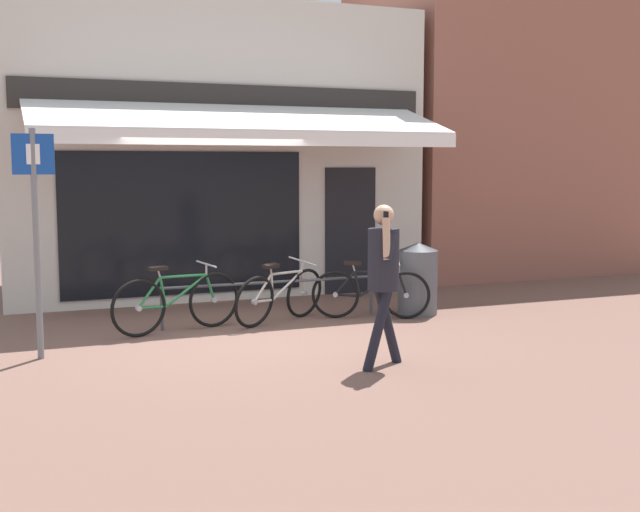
{
  "coord_description": "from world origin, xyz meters",
  "views": [
    {
      "loc": [
        -2.76,
        -9.7,
        2.15
      ],
      "look_at": [
        0.84,
        -0.78,
        1.05
      ],
      "focal_mm": 45.0,
      "sensor_mm": 36.0,
      "label": 1
    }
  ],
  "objects_px": {
    "litter_bin": "(418,278)",
    "bicycle_silver": "(280,295)",
    "parking_sign": "(36,220)",
    "bicycle_black": "(370,293)",
    "bicycle_green": "(177,302)",
    "pedestrian_adult": "(383,267)"
  },
  "relations": [
    {
      "from": "litter_bin",
      "to": "bicycle_silver",
      "type": "bearing_deg",
      "value": 176.26
    },
    {
      "from": "pedestrian_adult",
      "to": "litter_bin",
      "type": "distance_m",
      "value": 3.16
    },
    {
      "from": "litter_bin",
      "to": "parking_sign",
      "type": "height_order",
      "value": "parking_sign"
    },
    {
      "from": "bicycle_black",
      "to": "parking_sign",
      "type": "relative_size",
      "value": 0.6
    },
    {
      "from": "bicycle_silver",
      "to": "pedestrian_adult",
      "type": "distance_m",
      "value": 2.76
    },
    {
      "from": "bicycle_silver",
      "to": "bicycle_black",
      "type": "height_order",
      "value": "bicycle_silver"
    },
    {
      "from": "bicycle_silver",
      "to": "parking_sign",
      "type": "relative_size",
      "value": 0.62
    },
    {
      "from": "bicycle_green",
      "to": "pedestrian_adult",
      "type": "xyz_separation_m",
      "value": [
        1.67,
        -2.57,
        0.68
      ]
    },
    {
      "from": "litter_bin",
      "to": "parking_sign",
      "type": "xyz_separation_m",
      "value": [
        -5.19,
        -0.79,
        1.03
      ]
    },
    {
      "from": "bicycle_green",
      "to": "bicycle_silver",
      "type": "distance_m",
      "value": 1.44
    },
    {
      "from": "parking_sign",
      "to": "bicycle_black",
      "type": "bearing_deg",
      "value": 9.45
    },
    {
      "from": "bicycle_green",
      "to": "parking_sign",
      "type": "bearing_deg",
      "value": -168.54
    },
    {
      "from": "pedestrian_adult",
      "to": "litter_bin",
      "type": "xyz_separation_m",
      "value": [
        1.82,
        2.53,
        -0.56
      ]
    },
    {
      "from": "bicycle_green",
      "to": "litter_bin",
      "type": "bearing_deg",
      "value": -15.3
    },
    {
      "from": "pedestrian_adult",
      "to": "parking_sign",
      "type": "bearing_deg",
      "value": -32.26
    },
    {
      "from": "bicycle_silver",
      "to": "bicycle_black",
      "type": "xyz_separation_m",
      "value": [
        1.27,
        -0.19,
        -0.01
      ]
    },
    {
      "from": "litter_bin",
      "to": "parking_sign",
      "type": "bearing_deg",
      "value": -171.34
    },
    {
      "from": "bicycle_green",
      "to": "bicycle_silver",
      "type": "height_order",
      "value": "bicycle_green"
    },
    {
      "from": "bicycle_black",
      "to": "bicycle_green",
      "type": "bearing_deg",
      "value": -156.46
    },
    {
      "from": "bicycle_green",
      "to": "parking_sign",
      "type": "distance_m",
      "value": 2.23
    },
    {
      "from": "bicycle_black",
      "to": "pedestrian_adult",
      "type": "height_order",
      "value": "pedestrian_adult"
    },
    {
      "from": "bicycle_black",
      "to": "parking_sign",
      "type": "distance_m",
      "value": 4.63
    }
  ]
}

